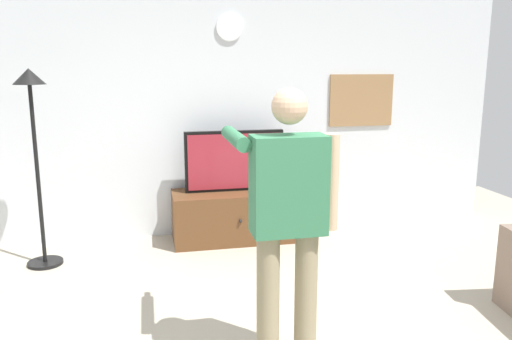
{
  "coord_description": "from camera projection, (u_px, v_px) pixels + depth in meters",
  "views": [
    {
      "loc": [
        -0.78,
        -2.56,
        1.85
      ],
      "look_at": [
        0.03,
        1.2,
        1.05
      ],
      "focal_mm": 35.87,
      "sensor_mm": 36.0,
      "label": 1
    }
  ],
  "objects": [
    {
      "name": "person_standing_nearer_lamp",
      "position": [
        287.0,
        213.0,
        3.03
      ],
      "size": [
        0.62,
        0.78,
        1.72
      ],
      "color": "gray",
      "rests_on": "ground_plane"
    },
    {
      "name": "framed_picture",
      "position": [
        361.0,
        100.0,
        5.8
      ],
      "size": [
        0.75,
        0.04,
        0.58
      ],
      "primitive_type": "cube",
      "color": "#997047"
    },
    {
      "name": "tv_stand",
      "position": [
        236.0,
        216.0,
        5.45
      ],
      "size": [
        1.32,
        0.58,
        0.53
      ],
      "color": "brown",
      "rests_on": "ground_plane"
    },
    {
      "name": "television",
      "position": [
        234.0,
        161.0,
        5.37
      ],
      "size": [
        1.04,
        0.07,
        0.64
      ],
      "color": "black",
      "rests_on": "tv_stand"
    },
    {
      "name": "back_wall",
      "position": [
        219.0,
        111.0,
        5.54
      ],
      "size": [
        6.4,
        0.1,
        2.7
      ],
      "primitive_type": "cube",
      "color": "silver",
      "rests_on": "ground_plane"
    },
    {
      "name": "floor_lamp",
      "position": [
        33.0,
        127.0,
        4.55
      ],
      "size": [
        0.32,
        0.32,
        1.81
      ],
      "color": "black",
      "rests_on": "ground_plane"
    },
    {
      "name": "wall_clock",
      "position": [
        229.0,
        27.0,
        5.32
      ],
      "size": [
        0.28,
        0.03,
        0.28
      ],
      "primitive_type": "cylinder",
      "rotation": [
        1.57,
        0.0,
        0.0
      ],
      "color": "white"
    }
  ]
}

